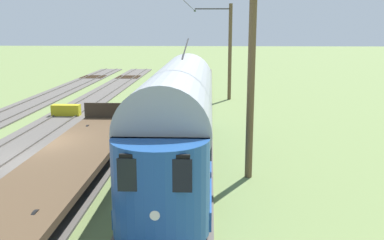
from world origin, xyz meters
name	(u,v)px	position (x,y,z in m)	size (l,w,h in m)	color
ground_plane	(40,163)	(0.00, 0.00, 0.00)	(220.00, 220.00, 0.00)	olive
track_streetcar_siding	(180,161)	(-6.04, -0.31, 0.05)	(2.80, 80.00, 0.18)	#56514C
track_adjacent_siding	(88,160)	(-2.01, -0.31, 0.05)	(2.80, 80.00, 0.18)	#56514C
vintage_streetcar	(179,114)	(-6.04, 0.23, 2.25)	(2.65, 15.68, 4.92)	#1E4C93
flatcar_adjacent	(71,158)	(-2.01, 1.90, 0.86)	(2.80, 14.11, 1.60)	brown
catenary_pole_foreground	(229,50)	(-8.73, -16.75, 3.90)	(2.99, 0.28, 7.46)	brown
catenary_pole_mid_near	(249,77)	(-8.73, 1.33, 3.90)	(2.99, 0.28, 7.46)	brown
track_end_bumper	(66,111)	(2.01, -9.46, 0.40)	(1.80, 0.60, 0.80)	#B2A519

